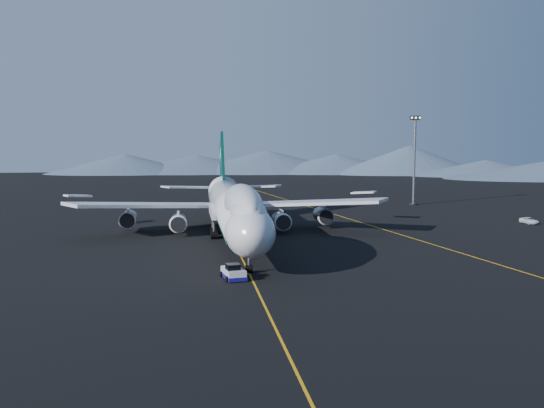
{
  "coord_description": "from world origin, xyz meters",
  "views": [
    {
      "loc": [
        -7.87,
        -103.72,
        17.03
      ],
      "look_at": [
        7.14,
        2.59,
        6.0
      ],
      "focal_mm": 40.0,
      "sensor_mm": 36.0,
      "label": 1
    }
  ],
  "objects": [
    {
      "name": "taxiway_line_side",
      "position": [
        30.0,
        10.0,
        0.01
      ],
      "size": [
        28.08,
        198.09,
        0.01
      ],
      "primitive_type": "cube",
      "rotation": [
        0.0,
        0.0,
        0.14
      ],
      "color": "orange",
      "rests_on": "ground"
    },
    {
      "name": "boeing_747",
      "position": [
        0.0,
        0.03,
        5.81
      ],
      "size": [
        59.62,
        72.43,
        19.37
      ],
      "color": "silver",
      "rests_on": "ground"
    },
    {
      "name": "pushback_tug",
      "position": [
        -2.26,
        -29.5,
        0.63
      ],
      "size": [
        3.3,
        4.97,
        2.01
      ],
      "rotation": [
        0.0,
        0.0,
        0.18
      ],
      "color": "silver",
      "rests_on": "ground"
    },
    {
      "name": "ground",
      "position": [
        0.0,
        0.0,
        0.0
      ],
      "size": [
        500.0,
        500.0,
        0.0
      ],
      "primitive_type": "plane",
      "color": "black",
      "rests_on": "ground"
    },
    {
      "name": "service_van",
      "position": [
        63.02,
        13.09,
        0.64
      ],
      "size": [
        2.27,
        4.7,
        1.29
      ],
      "primitive_type": "imported",
      "rotation": [
        0.0,
        0.0,
        0.03
      ],
      "color": "white",
      "rests_on": "ground"
    },
    {
      "name": "floodlight_mast",
      "position": [
        53.22,
        53.32,
        12.18
      ],
      "size": [
        2.97,
        2.23,
        24.04
      ],
      "rotation": [
        0.0,
        0.0,
        0.34
      ],
      "color": "black",
      "rests_on": "ground"
    },
    {
      "name": "taxiway_line_main",
      "position": [
        0.0,
        0.0,
        0.01
      ],
      "size": [
        0.25,
        220.0,
        0.01
      ],
      "primitive_type": "cube",
      "color": "orange",
      "rests_on": "ground"
    }
  ]
}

